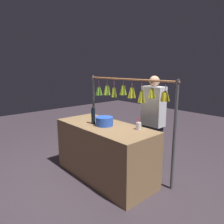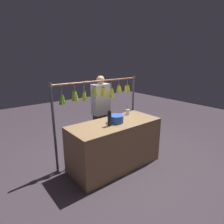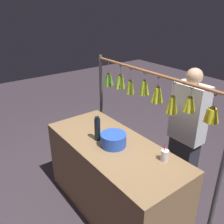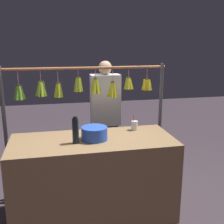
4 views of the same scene
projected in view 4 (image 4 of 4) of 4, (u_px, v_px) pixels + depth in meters
ground_plane at (94, 213)px, 3.16m from camera, size 12.00×12.00×0.00m
market_counter at (93, 177)px, 3.05m from camera, size 1.73×0.75×0.88m
display_rack at (86, 99)px, 3.34m from camera, size 1.96×0.14×1.63m
water_bottle at (75, 131)px, 2.80m from camera, size 0.07×0.07×0.28m
blue_bucket at (94, 133)px, 2.92m from camera, size 0.27×0.27×0.14m
drink_cup at (134, 125)px, 3.25m from camera, size 0.08×0.08×0.18m
vendor_person at (105, 122)px, 3.84m from camera, size 0.39×0.21×1.65m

